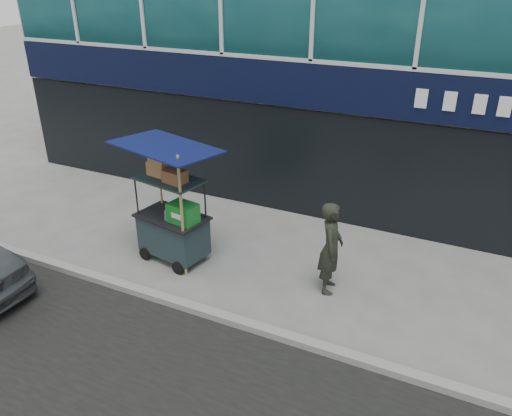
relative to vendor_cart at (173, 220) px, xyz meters
The scene contains 4 objects.
ground 2.06m from the vendor_cart, 33.91° to the right, with size 80.00×80.00×0.00m, color slate.
curb 2.15m from the vendor_cart, 38.66° to the right, with size 80.00×0.18×0.12m, color gray.
vendor_cart is the anchor object (origin of this frame).
vendor_man 2.99m from the vendor_cart, ahead, with size 0.60×0.40×1.65m, color black.
Camera 1 is at (3.39, -5.72, 5.07)m, focal length 35.00 mm.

